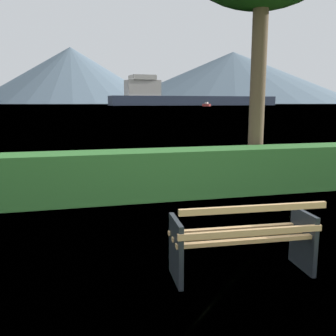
{
  "coord_description": "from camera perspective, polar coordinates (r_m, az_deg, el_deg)",
  "views": [
    {
      "loc": [
        -1.75,
        -3.58,
        1.88
      ],
      "look_at": [
        0.0,
        3.25,
        0.64
      ],
      "focal_mm": 39.95,
      "sensor_mm": 36.0,
      "label": 1
    }
  ],
  "objects": [
    {
      "name": "park_bench",
      "position": [
        4.19,
        11.43,
        -10.56
      ],
      "size": [
        1.59,
        0.66,
        0.87
      ],
      "color": "tan",
      "rests_on": "ground_plane"
    },
    {
      "name": "hedge_row",
      "position": [
        7.44,
        -0.51,
        -0.87
      ],
      "size": [
        10.18,
        0.8,
        0.95
      ],
      "primitive_type": "cube",
      "color": "#387A33",
      "rests_on": "ground_plane"
    },
    {
      "name": "distant_hills",
      "position": [
        577.87,
        -4.8,
        13.64
      ],
      "size": [
        855.81,
        394.62,
        82.86
      ],
      "color": "slate",
      "rests_on": "ground_plane"
    },
    {
      "name": "ground_plane",
      "position": [
        4.4,
        10.94,
        -15.45
      ],
      "size": [
        1400.0,
        1400.0,
        0.0
      ],
      "primitive_type": "plane",
      "color": "olive"
    },
    {
      "name": "water_surface",
      "position": [
        312.3,
        -14.23,
        9.35
      ],
      "size": [
        620.0,
        620.0,
        0.0
      ],
      "primitive_type": "plane",
      "color": "slate",
      "rests_on": "ground_plane"
    },
    {
      "name": "cargo_ship_large",
      "position": [
        231.62,
        2.38,
        10.72
      ],
      "size": [
        107.87,
        23.75,
        17.33
      ],
      "color": "#2D384C",
      "rests_on": "water_surface"
    },
    {
      "name": "fishing_boat_near",
      "position": [
        177.94,
        5.9,
        9.58
      ],
      "size": [
        3.17,
        4.28,
        2.01
      ],
      "color": "#B2332D",
      "rests_on": "water_surface"
    }
  ]
}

